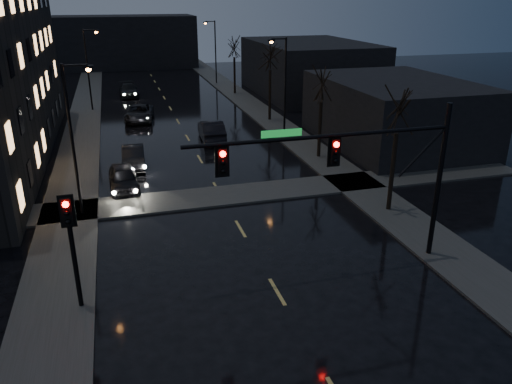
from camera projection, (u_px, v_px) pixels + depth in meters
sidewalk_left at (82, 135)px, 41.95m from camera, size 3.00×140.00×0.12m
sidewalk_right at (274, 122)px, 46.26m from camera, size 3.00×140.00×0.12m
sidewalk_cross at (222, 196)px, 29.35m from camera, size 40.00×3.00×0.12m
commercial_right_near at (394, 112)px, 39.09m from camera, size 10.00×14.00×5.00m
commercial_right_far at (309, 68)px, 58.96m from camera, size 12.00×18.00×6.00m
far_block at (125, 42)px, 80.35m from camera, size 22.00×10.00×8.00m
signal_mast at (362, 161)px, 20.06m from camera, size 11.11×0.41×7.00m
signal_pole_left at (71, 237)px, 17.86m from camera, size 0.35×0.41×4.53m
tree_near at (400, 98)px, 25.19m from camera, size 3.52×3.52×8.08m
tree_mid_a at (322, 77)px, 34.27m from camera, size 3.30×3.30×7.58m
tree_mid_b at (270, 48)px, 44.72m from camera, size 3.74×3.74×8.59m
tree_far at (234, 41)px, 57.44m from camera, size 3.43×3.43×7.88m
streetlight_l_near at (75, 128)px, 25.24m from camera, size 1.53×0.28×8.00m
streetlight_l_far at (89, 63)px, 49.39m from camera, size 1.53×0.28×8.00m
streetlight_r_mid at (283, 79)px, 39.82m from camera, size 1.53×0.28×8.00m
streetlight_r_far at (214, 47)px, 64.86m from camera, size 1.53×0.28×8.00m
oncoming_car_a at (123, 178)px, 30.27m from camera, size 1.86×4.29×1.44m
oncoming_car_b at (133, 157)px, 34.25m from camera, size 1.65×4.31×1.40m
oncoming_car_c at (139, 113)px, 46.84m from camera, size 3.15×5.60×1.48m
oncoming_car_d at (129, 90)px, 58.09m from camera, size 2.21×5.14×1.47m
lead_car at (211, 130)px, 40.44m from camera, size 2.03×5.12×1.66m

